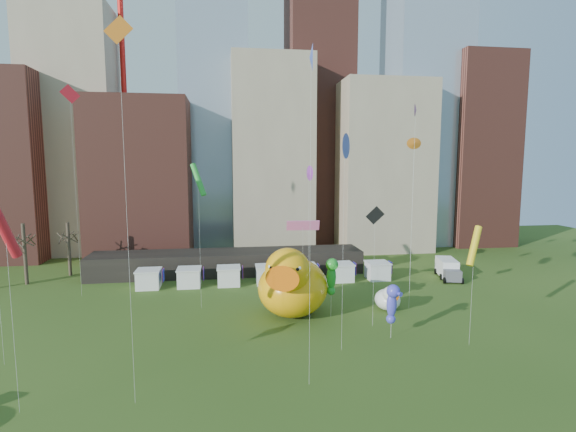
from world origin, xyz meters
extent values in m
cube|color=gray|center=(-30.00, 62.00, 21.00)|extent=(14.00, 12.00, 42.00)
cube|color=brown|center=(-18.00, 56.00, 13.00)|extent=(16.00, 14.00, 26.00)
cube|color=#8C9EB2|center=(-6.00, 64.00, 27.50)|extent=(12.00, 12.00, 55.00)
cube|color=gray|center=(4.00, 60.00, 17.00)|extent=(14.00, 14.00, 34.00)
cube|color=brown|center=(14.00, 66.00, 34.00)|extent=(12.00, 12.00, 68.00)
cube|color=gray|center=(24.00, 58.00, 15.00)|extent=(16.00, 14.00, 30.00)
cube|color=#8C9EB2|center=(34.00, 62.00, 24.00)|extent=(14.00, 12.00, 48.00)
cube|color=brown|center=(44.00, 60.00, 18.00)|extent=(12.00, 12.00, 36.00)
cylinder|color=red|center=(-22.00, 64.00, 38.00)|extent=(1.00, 1.00, 76.00)
cylinder|color=red|center=(30.00, 64.00, 38.00)|extent=(1.00, 1.00, 76.00)
cube|color=black|center=(-4.00, 42.00, 1.60)|extent=(38.00, 6.00, 3.20)
cube|color=white|center=(-14.00, 36.00, 1.10)|extent=(2.80, 2.80, 2.20)
cube|color=red|center=(-12.20, 36.00, 1.60)|extent=(0.08, 1.40, 1.60)
cube|color=white|center=(-9.00, 36.00, 1.10)|extent=(2.80, 2.80, 2.20)
cube|color=red|center=(-7.20, 36.00, 1.60)|extent=(0.08, 1.40, 1.60)
cube|color=white|center=(-4.00, 36.00, 1.10)|extent=(2.80, 2.80, 2.20)
cube|color=red|center=(-2.20, 36.00, 1.60)|extent=(0.08, 1.40, 1.60)
cube|color=white|center=(1.00, 36.00, 1.10)|extent=(2.80, 2.80, 2.20)
cube|color=red|center=(2.80, 36.00, 1.60)|extent=(0.08, 1.40, 1.60)
cube|color=white|center=(6.00, 36.00, 1.10)|extent=(2.80, 2.80, 2.20)
cube|color=red|center=(7.80, 36.00, 1.60)|extent=(0.08, 1.40, 1.60)
cube|color=white|center=(11.00, 36.00, 1.10)|extent=(2.80, 2.80, 2.20)
cube|color=red|center=(12.80, 36.00, 1.60)|extent=(0.08, 1.40, 1.60)
cube|color=white|center=(16.00, 36.00, 1.10)|extent=(2.80, 2.80, 2.20)
cube|color=red|center=(17.80, 36.00, 1.60)|extent=(0.08, 1.40, 1.60)
cylinder|color=#382B21|center=(-30.00, 40.00, 4.00)|extent=(0.44, 0.44, 8.00)
cylinder|color=#382B21|center=(-26.00, 44.00, 3.75)|extent=(0.44, 0.44, 7.50)
ellipsoid|color=#FFAA0D|center=(2.51, 23.82, 2.95)|extent=(9.58, 10.32, 5.91)
ellipsoid|color=#FFAA0D|center=(3.62, 26.89, 2.80)|extent=(2.36, 2.10, 2.39)
sphere|color=#FFAA0D|center=(1.61, 21.33, 5.33)|extent=(5.69, 5.69, 4.44)
cone|color=orange|center=(0.97, 19.56, 5.18)|extent=(2.98, 2.71, 2.44)
sphere|color=white|center=(0.05, 20.60, 5.92)|extent=(0.80, 0.80, 0.80)
sphere|color=white|center=(2.35, 19.77, 5.92)|extent=(0.80, 0.80, 0.80)
sphere|color=black|center=(-0.08, 20.25, 5.92)|extent=(0.40, 0.40, 0.40)
sphere|color=black|center=(2.22, 19.41, 5.92)|extent=(0.40, 0.40, 0.40)
ellipsoid|color=white|center=(12.81, 23.99, 1.11)|extent=(2.88, 3.32, 2.22)
ellipsoid|color=white|center=(12.89, 25.21, 1.05)|extent=(0.77, 0.62, 0.90)
sphere|color=white|center=(12.75, 23.00, 2.00)|extent=(1.77, 1.77, 1.67)
cone|color=orange|center=(12.70, 22.29, 1.94)|extent=(0.96, 0.81, 0.92)
sphere|color=white|center=(12.26, 22.57, 2.22)|extent=(0.30, 0.30, 0.30)
sphere|color=white|center=(13.17, 22.51, 2.22)|extent=(0.30, 0.30, 0.30)
sphere|color=black|center=(12.25, 22.43, 2.22)|extent=(0.15, 0.15, 0.15)
sphere|color=black|center=(13.16, 22.37, 2.22)|extent=(0.15, 0.15, 0.15)
cylinder|color=silver|center=(6.29, 22.72, 2.08)|extent=(0.03, 0.03, 4.17)
ellipsoid|color=green|center=(6.29, 22.72, 4.17)|extent=(1.05, 0.89, 2.49)
sphere|color=green|center=(6.29, 22.57, 5.50)|extent=(1.39, 1.39, 1.27)
cone|color=green|center=(6.29, 22.00, 5.44)|extent=(0.52, 0.83, 0.44)
sphere|color=green|center=(6.29, 22.77, 2.74)|extent=(0.89, 0.89, 0.89)
cylinder|color=silver|center=(10.33, 16.65, 1.55)|extent=(0.03, 0.03, 3.10)
ellipsoid|color=#4746D2|center=(10.33, 16.65, 3.10)|extent=(1.15, 1.06, 2.35)
sphere|color=#4746D2|center=(10.33, 16.50, 4.36)|extent=(1.58, 1.58, 1.20)
cone|color=#4746D2|center=(10.33, 15.96, 4.30)|extent=(0.68, 0.86, 0.42)
sphere|color=#4746D2|center=(10.33, 16.70, 1.75)|extent=(0.84, 0.84, 0.84)
cube|color=white|center=(25.89, 35.77, 1.40)|extent=(3.20, 4.92, 2.26)
cube|color=#595960|center=(25.19, 32.96, 0.95)|extent=(2.41, 2.08, 1.45)
cylinder|color=black|center=(24.40, 34.47, 0.41)|extent=(0.42, 0.85, 0.81)
cylinder|color=black|center=(26.59, 33.92, 0.41)|extent=(0.42, 0.85, 0.81)
cylinder|color=black|center=(25.14, 37.45, 0.41)|extent=(0.42, 0.85, 0.81)
cylinder|color=black|center=(27.34, 36.91, 0.41)|extent=(0.42, 0.85, 0.81)
cylinder|color=silver|center=(-17.26, 8.67, 5.78)|extent=(0.02, 0.02, 11.55)
cylinder|color=red|center=(-17.26, 8.67, 11.55)|extent=(1.20, 2.13, 3.49)
cylinder|color=silver|center=(15.25, 23.97, 10.52)|extent=(0.02, 0.02, 21.05)
cone|color=pink|center=(15.25, 23.97, 21.05)|extent=(0.75, 1.23, 1.31)
cylinder|color=silver|center=(9.66, 19.68, 5.39)|extent=(0.02, 0.02, 10.78)
cube|color=black|center=(9.66, 19.68, 10.78)|extent=(1.73, 0.44, 1.77)
cylinder|color=silver|center=(-7.02, 27.39, 6.96)|extent=(0.02, 0.02, 13.92)
cylinder|color=green|center=(-7.02, 27.39, 13.92)|extent=(1.94, 1.78, 3.49)
cylinder|color=silver|center=(5.28, 14.87, 8.49)|extent=(0.02, 0.02, 16.99)
cone|color=blue|center=(5.28, 14.87, 16.99)|extent=(1.14, 1.91, 2.01)
cylinder|color=silver|center=(17.76, 29.59, 8.97)|extent=(0.02, 0.02, 17.95)
cone|color=orange|center=(17.76, 29.59, 17.95)|extent=(1.35, 0.44, 1.35)
cylinder|color=silver|center=(4.77, 27.28, 7.29)|extent=(0.02, 0.02, 14.58)
cone|color=purple|center=(4.77, 27.28, 14.58)|extent=(0.36, 1.65, 1.64)
cylinder|color=silver|center=(-21.30, 33.67, 11.68)|extent=(0.02, 0.02, 23.35)
cube|color=red|center=(-21.30, 33.67, 23.35)|extent=(1.95, 0.91, 2.13)
cylinder|color=silver|center=(3.65, 24.48, 4.63)|extent=(0.02, 0.02, 9.26)
cube|color=pink|center=(3.65, 24.48, 9.26)|extent=(3.41, 0.62, 1.04)
cylinder|color=silver|center=(16.45, 14.20, 4.36)|extent=(0.02, 0.02, 8.72)
cylinder|color=yellow|center=(16.45, 14.20, 8.72)|extent=(1.94, 1.64, 3.38)
cylinder|color=silver|center=(1.48, 9.55, 11.21)|extent=(0.02, 0.02, 22.43)
cone|color=blue|center=(1.48, 9.55, 22.43)|extent=(0.55, 1.73, 1.72)
cylinder|color=silver|center=(-10.28, 8.83, 11.73)|extent=(0.02, 0.02, 23.46)
cube|color=orange|center=(-10.28, 8.83, 23.46)|extent=(1.69, 0.17, 1.70)
camera|label=1|loc=(-4.11, -19.02, 15.59)|focal=27.00mm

